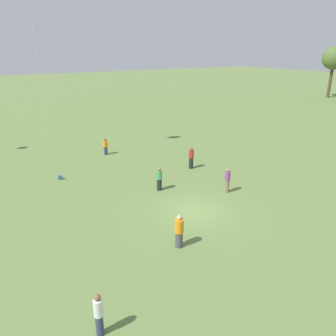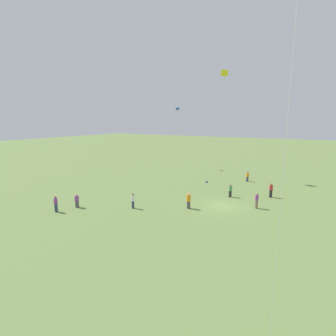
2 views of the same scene
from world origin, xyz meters
name	(u,v)px [view 2 (image 2 of 2)]	position (x,y,z in m)	size (l,w,h in m)	color
ground_plane	(222,206)	(0.00, 0.00, 0.00)	(240.00, 240.00, 0.00)	olive
person_0	(56,204)	(10.77, -14.93, 0.87)	(0.44, 0.44, 1.76)	#333D5B
person_1	(230,191)	(-3.98, -0.18, 0.84)	(0.51, 0.51, 1.71)	#232328
person_2	(247,177)	(-13.82, -0.29, 0.78)	(0.58, 0.58, 1.59)	#333D5B
person_3	(257,201)	(-1.11, 3.65, 0.89)	(0.52, 0.52, 1.77)	#847056
person_4	(77,201)	(8.61, -14.14, 0.75)	(0.64, 0.64, 1.56)	#4C4C51
person_5	(189,201)	(2.68, -2.97, 0.89)	(0.59, 0.59, 1.81)	#4C4C51
person_6	(133,201)	(5.74, -8.40, 0.89)	(0.47, 0.47, 1.76)	#333D5B
person_7	(271,190)	(-6.41, 4.37, 0.91)	(0.52, 0.52, 1.84)	#232328
kite_0	(224,77)	(-15.13, -5.17, 16.63)	(1.17, 1.35, 17.74)	yellow
kite_2	(178,112)	(-20.01, -16.29, 11.34)	(1.00, 1.01, 12.21)	blue
picnic_bag_0	(207,182)	(-9.78, -5.67, 0.15)	(0.32, 0.35, 0.31)	#33518C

